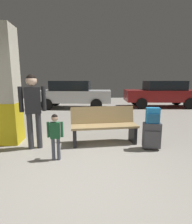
{
  "coord_description": "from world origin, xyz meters",
  "views": [
    {
      "loc": [
        -0.05,
        -2.36,
        1.52
      ],
      "look_at": [
        0.24,
        1.3,
        0.85
      ],
      "focal_mm": 27.62,
      "sensor_mm": 36.0,
      "label": 1
    }
  ],
  "objects_px": {
    "suitcase": "(152,135)",
    "adult": "(33,104)",
    "backpack_bright": "(153,116)",
    "bench": "(104,125)",
    "structural_pillar": "(5,87)",
    "parked_car_side": "(162,93)",
    "child": "(55,132)",
    "parked_car_far": "(73,94)"
  },
  "relations": [
    {
      "from": "backpack_bright",
      "to": "structural_pillar",
      "type": "bearing_deg",
      "value": 167.9
    },
    {
      "from": "bench",
      "to": "child",
      "type": "bearing_deg",
      "value": -140.15
    },
    {
      "from": "bench",
      "to": "adult",
      "type": "height_order",
      "value": "adult"
    },
    {
      "from": "child",
      "to": "parked_car_far",
      "type": "bearing_deg",
      "value": 89.85
    },
    {
      "from": "structural_pillar",
      "to": "bench",
      "type": "relative_size",
      "value": 1.69
    },
    {
      "from": "child",
      "to": "adult",
      "type": "xyz_separation_m",
      "value": [
        -0.56,
        0.64,
        0.47
      ]
    },
    {
      "from": "backpack_bright",
      "to": "parked_car_far",
      "type": "bearing_deg",
      "value": 108.13
    },
    {
      "from": "suitcase",
      "to": "parked_car_side",
      "type": "distance_m",
      "value": 6.91
    },
    {
      "from": "bench",
      "to": "child",
      "type": "height_order",
      "value": "child"
    },
    {
      "from": "structural_pillar",
      "to": "parked_car_far",
      "type": "bearing_deg",
      "value": 76.49
    },
    {
      "from": "structural_pillar",
      "to": "parked_car_side",
      "type": "relative_size",
      "value": 0.65
    },
    {
      "from": "bench",
      "to": "parked_car_side",
      "type": "xyz_separation_m",
      "value": [
        4.09,
        5.67,
        0.36
      ]
    },
    {
      "from": "suitcase",
      "to": "parked_car_far",
      "type": "height_order",
      "value": "parked_car_far"
    },
    {
      "from": "structural_pillar",
      "to": "child",
      "type": "distance_m",
      "value": 1.88
    },
    {
      "from": "suitcase",
      "to": "child",
      "type": "distance_m",
      "value": 2.1
    },
    {
      "from": "structural_pillar",
      "to": "suitcase",
      "type": "relative_size",
      "value": 4.57
    },
    {
      "from": "structural_pillar",
      "to": "parked_car_side",
      "type": "distance_m",
      "value": 8.45
    },
    {
      "from": "backpack_bright",
      "to": "child",
      "type": "bearing_deg",
      "value": -169.85
    },
    {
      "from": "suitcase",
      "to": "backpack_bright",
      "type": "height_order",
      "value": "backpack_bright"
    },
    {
      "from": "backpack_bright",
      "to": "child",
      "type": "height_order",
      "value": "backpack_bright"
    },
    {
      "from": "backpack_bright",
      "to": "bench",
      "type": "bearing_deg",
      "value": 153.63
    },
    {
      "from": "suitcase",
      "to": "parked_car_side",
      "type": "height_order",
      "value": "parked_car_side"
    },
    {
      "from": "adult",
      "to": "parked_car_side",
      "type": "relative_size",
      "value": 0.39
    },
    {
      "from": "bench",
      "to": "child",
      "type": "distance_m",
      "value": 1.36
    },
    {
      "from": "structural_pillar",
      "to": "parked_car_far",
      "type": "relative_size",
      "value": 0.64
    },
    {
      "from": "parked_car_side",
      "to": "adult",
      "type": "bearing_deg",
      "value": -133.98
    },
    {
      "from": "suitcase",
      "to": "adult",
      "type": "bearing_deg",
      "value": 174.11
    },
    {
      "from": "child",
      "to": "adult",
      "type": "bearing_deg",
      "value": 131.29
    },
    {
      "from": "bench",
      "to": "backpack_bright",
      "type": "distance_m",
      "value": 1.17
    },
    {
      "from": "structural_pillar",
      "to": "backpack_bright",
      "type": "bearing_deg",
      "value": -12.1
    },
    {
      "from": "suitcase",
      "to": "adult",
      "type": "height_order",
      "value": "adult"
    },
    {
      "from": "backpack_bright",
      "to": "parked_car_far",
      "type": "height_order",
      "value": "parked_car_far"
    },
    {
      "from": "bench",
      "to": "parked_car_far",
      "type": "relative_size",
      "value": 0.38
    },
    {
      "from": "structural_pillar",
      "to": "child",
      "type": "height_order",
      "value": "structural_pillar"
    },
    {
      "from": "bench",
      "to": "adult",
      "type": "relative_size",
      "value": 0.98
    },
    {
      "from": "child",
      "to": "parked_car_side",
      "type": "bearing_deg",
      "value": 51.86
    },
    {
      "from": "structural_pillar",
      "to": "parked_car_side",
      "type": "bearing_deg",
      "value": 40.26
    },
    {
      "from": "structural_pillar",
      "to": "bench",
      "type": "xyz_separation_m",
      "value": [
        2.34,
        -0.22,
        -0.93
      ]
    },
    {
      "from": "suitcase",
      "to": "child",
      "type": "xyz_separation_m",
      "value": [
        -2.05,
        -0.37,
        0.24
      ]
    },
    {
      "from": "backpack_bright",
      "to": "adult",
      "type": "relative_size",
      "value": 0.21
    },
    {
      "from": "bench",
      "to": "parked_car_side",
      "type": "bearing_deg",
      "value": 54.17
    },
    {
      "from": "bench",
      "to": "suitcase",
      "type": "bearing_deg",
      "value": -26.35
    }
  ]
}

